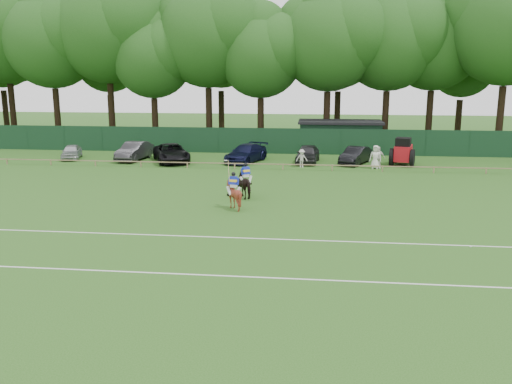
# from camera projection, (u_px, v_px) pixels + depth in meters

# --- Properties ---
(ground) EXTENTS (160.00, 160.00, 0.00)m
(ground) POSITION_uv_depth(u_px,v_px,m) (239.00, 232.00, 26.98)
(ground) COLOR #1E4C14
(ground) RESTS_ON ground
(horse_dark) EXTENTS (1.86, 2.15, 1.67)m
(horse_dark) POSITION_uv_depth(u_px,v_px,m) (246.00, 184.00, 34.34)
(horse_dark) COLOR black
(horse_dark) RESTS_ON ground
(horse_chestnut) EXTENTS (1.50, 1.64, 1.61)m
(horse_chestnut) POSITION_uv_depth(u_px,v_px,m) (234.00, 195.00, 31.47)
(horse_chestnut) COLOR maroon
(horse_chestnut) RESTS_ON ground
(sedan_silver) EXTENTS (2.57, 4.15, 1.32)m
(sedan_silver) POSITION_uv_depth(u_px,v_px,m) (72.00, 152.00, 49.84)
(sedan_silver) COLOR #B7BABD
(sedan_silver) RESTS_ON ground
(sedan_grey) EXTENTS (2.23, 5.14, 1.65)m
(sedan_grey) POSITION_uv_depth(u_px,v_px,m) (134.00, 151.00, 49.19)
(sedan_grey) COLOR #2E2D30
(sedan_grey) RESTS_ON ground
(suv_black) EXTENTS (4.79, 6.37, 1.61)m
(suv_black) POSITION_uv_depth(u_px,v_px,m) (171.00, 153.00, 48.06)
(suv_black) COLOR black
(suv_black) RESTS_ON ground
(sedan_navy) EXTENTS (3.89, 5.79, 1.56)m
(sedan_navy) POSITION_uv_depth(u_px,v_px,m) (246.00, 153.00, 48.04)
(sedan_navy) COLOR black
(sedan_navy) RESTS_ON ground
(hatch_grey) EXTENTS (2.25, 4.73, 1.56)m
(hatch_grey) POSITION_uv_depth(u_px,v_px,m) (308.00, 154.00, 47.75)
(hatch_grey) COLOR #2A292C
(hatch_grey) RESTS_ON ground
(estate_black) EXTENTS (3.20, 4.75, 1.48)m
(estate_black) POSITION_uv_depth(u_px,v_px,m) (355.00, 155.00, 47.10)
(estate_black) COLOR black
(estate_black) RESTS_ON ground
(spectator_left) EXTENTS (1.08, 0.77, 1.51)m
(spectator_left) POSITION_uv_depth(u_px,v_px,m) (302.00, 158.00, 45.40)
(spectator_left) COLOR beige
(spectator_left) RESTS_ON ground
(spectator_mid) EXTENTS (1.11, 0.55, 1.82)m
(spectator_mid) POSITION_uv_depth(u_px,v_px,m) (378.00, 158.00, 44.79)
(spectator_mid) COLOR silver
(spectator_mid) RESTS_ON ground
(spectator_right) EXTENTS (1.01, 0.71, 1.94)m
(spectator_right) POSITION_uv_depth(u_px,v_px,m) (375.00, 157.00, 44.70)
(spectator_right) COLOR silver
(spectator_right) RESTS_ON ground
(rider_dark) EXTENTS (0.85, 0.65, 1.41)m
(rider_dark) POSITION_uv_depth(u_px,v_px,m) (246.00, 173.00, 34.17)
(rider_dark) COLOR silver
(rider_dark) RESTS_ON ground
(rider_chestnut) EXTENTS (0.93, 0.65, 2.05)m
(rider_chestnut) POSITION_uv_depth(u_px,v_px,m) (233.00, 183.00, 31.30)
(rider_chestnut) COLOR silver
(rider_chestnut) RESTS_ON ground
(polo_ball) EXTENTS (0.09, 0.09, 0.09)m
(polo_ball) POSITION_uv_depth(u_px,v_px,m) (471.00, 247.00, 24.57)
(polo_ball) COLOR silver
(polo_ball) RESTS_ON ground
(pitch_lines) EXTENTS (60.00, 5.10, 0.01)m
(pitch_lines) POSITION_uv_depth(u_px,v_px,m) (228.00, 255.00, 23.59)
(pitch_lines) COLOR silver
(pitch_lines) RESTS_ON ground
(pitch_rail) EXTENTS (62.10, 0.10, 0.50)m
(pitch_rail) POSITION_uv_depth(u_px,v_px,m) (271.00, 164.00, 44.35)
(pitch_rail) COLOR #997F5B
(pitch_rail) RESTS_ON ground
(perimeter_fence) EXTENTS (92.08, 0.08, 2.50)m
(perimeter_fence) POSITION_uv_depth(u_px,v_px,m) (279.00, 141.00, 52.91)
(perimeter_fence) COLOR #14351E
(perimeter_fence) RESTS_ON ground
(utility_shed) EXTENTS (8.40, 4.40, 3.04)m
(utility_shed) POSITION_uv_depth(u_px,v_px,m) (340.00, 135.00, 55.09)
(utility_shed) COLOR #14331E
(utility_shed) RESTS_ON ground
(tree_row) EXTENTS (96.00, 12.00, 21.00)m
(tree_row) POSITION_uv_depth(u_px,v_px,m) (302.00, 144.00, 60.72)
(tree_row) COLOR #26561C
(tree_row) RESTS_ON ground
(tractor) EXTENTS (2.57, 3.24, 2.40)m
(tractor) POSITION_uv_depth(u_px,v_px,m) (403.00, 152.00, 46.22)
(tractor) COLOR red
(tractor) RESTS_ON ground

